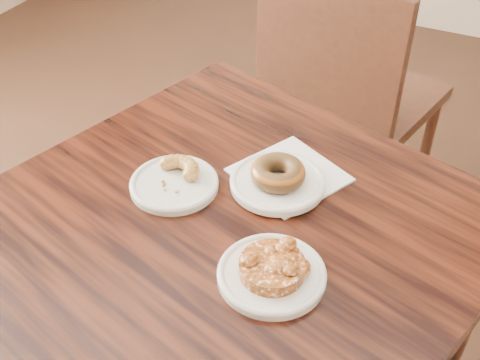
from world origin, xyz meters
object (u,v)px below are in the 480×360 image
at_px(chair_far, 355,98).
at_px(glazed_donut, 278,173).
at_px(cruller_fragment, 173,176).
at_px(cafe_table, 229,351).
at_px(apple_fritter, 272,265).

xyz_separation_m(chair_far, glazed_donut, (0.08, -0.85, 0.33)).
bearing_deg(chair_far, cruller_fragment, 97.20).
height_order(glazed_donut, cruller_fragment, glazed_donut).
bearing_deg(cafe_table, cruller_fragment, 177.24).
bearing_deg(apple_fritter, glazed_donut, 110.66).
relative_size(apple_fritter, cruller_fragment, 1.37).
distance_m(cafe_table, cruller_fragment, 0.42).
bearing_deg(chair_far, cafe_table, 105.08).
relative_size(chair_far, glazed_donut, 8.88).
bearing_deg(glazed_donut, chair_far, 95.24).
bearing_deg(glazed_donut, cruller_fragment, -154.45).
relative_size(chair_far, apple_fritter, 6.48).
bearing_deg(apple_fritter, chair_far, 98.40).
distance_m(cafe_table, glazed_donut, 0.43).
relative_size(glazed_donut, apple_fritter, 0.73).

